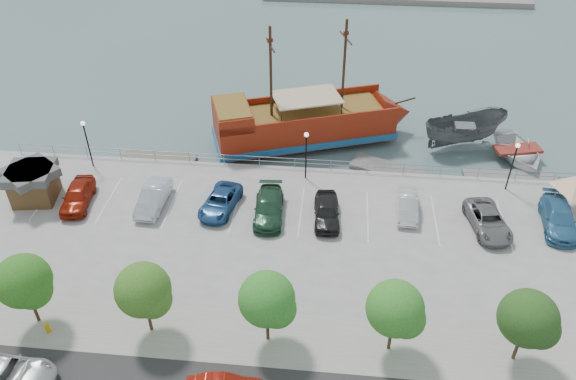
{
  "coord_description": "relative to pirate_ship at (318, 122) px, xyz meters",
  "views": [
    {
      "loc": [
        2.24,
        -30.97,
        26.64
      ],
      "look_at": [
        -1.0,
        2.0,
        2.0
      ],
      "focal_mm": 35.0,
      "sensor_mm": 36.0,
      "label": 1
    }
  ],
  "objects": [
    {
      "name": "ground",
      "position": [
        -0.62,
        -13.97,
        -1.99
      ],
      "size": [
        160.0,
        160.0,
        0.0
      ],
      "primitive_type": "plane",
      "color": "slate"
    },
    {
      "name": "fire_hydrant",
      "position": [
        -14.61,
        -24.77,
        -0.55
      ],
      "size": [
        0.28,
        0.28,
        0.81
      ],
      "rotation": [
        0.0,
        0.0,
        -0.22
      ],
      "color": "#E1A806",
      "rests_on": "sidewalk"
    },
    {
      "name": "patrol_boat",
      "position": [
        13.21,
        0.29,
        -0.46
      ],
      "size": [
        8.48,
        5.51,
        3.07
      ],
      "primitive_type": "imported",
      "rotation": [
        0.0,
        0.0,
        1.92
      ],
      "color": "#505355",
      "rests_on": "ground"
    },
    {
      "name": "parked_car_c",
      "position": [
        -6.75,
        -12.16,
        -0.33
      ],
      "size": [
        3.06,
        5.14,
        1.34
      ],
      "primitive_type": "imported",
      "rotation": [
        0.0,
        0.0,
        -0.18
      ],
      "color": "#224F85",
      "rests_on": "land_slab"
    },
    {
      "name": "seawall_railing",
      "position": [
        -0.62,
        -6.17,
        -0.47
      ],
      "size": [
        50.0,
        0.06,
        1.0
      ],
      "color": "gray",
      "rests_on": "land_slab"
    },
    {
      "name": "tree_b",
      "position": [
        -15.48,
        -24.05,
        2.3
      ],
      "size": [
        3.3,
        3.2,
        5.0
      ],
      "color": "#473321",
      "rests_on": "sidewalk"
    },
    {
      "name": "sidewalk",
      "position": [
        -0.62,
        -23.97,
        -0.98
      ],
      "size": [
        100.0,
        4.0,
        0.05
      ],
      "primitive_type": "cube",
      "color": "gray",
      "rests_on": "land_slab"
    },
    {
      "name": "lamp_post_right",
      "position": [
        15.38,
        -7.47,
        1.95
      ],
      "size": [
        0.36,
        0.36,
        4.28
      ],
      "color": "black",
      "rests_on": "land_slab"
    },
    {
      "name": "parked_car_d",
      "position": [
        -3.0,
        -12.63,
        -0.24
      ],
      "size": [
        2.41,
        5.31,
        1.51
      ],
      "primitive_type": "imported",
      "rotation": [
        0.0,
        0.0,
        0.06
      ],
      "color": "#224B32",
      "rests_on": "land_slab"
    },
    {
      "name": "dock_west",
      "position": [
        -13.87,
        -4.77,
        -1.81
      ],
      "size": [
        6.7,
        2.24,
        0.38
      ],
      "primitive_type": "cube",
      "rotation": [
        0.0,
        0.0,
        -0.05
      ],
      "color": "#6B6758",
      "rests_on": "ground"
    },
    {
      "name": "lamp_post_mid",
      "position": [
        -0.62,
        -7.47,
        1.95
      ],
      "size": [
        0.36,
        0.36,
        4.28
      ],
      "color": "black",
      "rests_on": "land_slab"
    },
    {
      "name": "lamp_post_left",
      "position": [
        -18.62,
        -7.47,
        1.95
      ],
      "size": [
        0.36,
        0.36,
        4.28
      ],
      "color": "black",
      "rests_on": "land_slab"
    },
    {
      "name": "shed",
      "position": [
        -21.21,
        -12.28,
        0.48
      ],
      "size": [
        3.82,
        3.82,
        2.77
      ],
      "rotation": [
        0.0,
        0.0,
        0.15
      ],
      "color": "brown",
      "rests_on": "land_slab"
    },
    {
      "name": "parked_car_b",
      "position": [
        -11.88,
        -12.29,
        -0.21
      ],
      "size": [
        1.82,
        4.8,
        1.56
      ],
      "primitive_type": "imported",
      "rotation": [
        0.0,
        0.0,
        -0.04
      ],
      "color": "silver",
      "rests_on": "land_slab"
    },
    {
      "name": "tree_f",
      "position": [
        12.52,
        -24.05,
        2.3
      ],
      "size": [
        3.3,
        3.2,
        5.0
      ],
      "color": "#473321",
      "rests_on": "sidewalk"
    },
    {
      "name": "parked_car_e",
      "position": [
        1.3,
        -12.65,
        -0.21
      ],
      "size": [
        2.13,
        4.69,
        1.56
      ],
      "primitive_type": "imported",
      "rotation": [
        0.0,
        0.0,
        0.06
      ],
      "color": "black",
      "rests_on": "land_slab"
    },
    {
      "name": "street_van",
      "position": [
        -15.25,
        -28.3,
        -0.25
      ],
      "size": [
        5.55,
        2.89,
        1.49
      ],
      "primitive_type": "imported",
      "rotation": [
        0.0,
        0.0,
        1.49
      ],
      "color": "#B3B4B5",
      "rests_on": "street"
    },
    {
      "name": "pirate_ship",
      "position": [
        0.0,
        0.0,
        0.0
      ],
      "size": [
        19.19,
        10.96,
        11.91
      ],
      "rotation": [
        0.0,
        0.0,
        0.34
      ],
      "color": "maroon",
      "rests_on": "ground"
    },
    {
      "name": "parked_car_h",
      "position": [
        18.08,
        -11.8,
        -0.22
      ],
      "size": [
        2.74,
        5.55,
        1.55
      ],
      "primitive_type": "imported",
      "rotation": [
        0.0,
        0.0,
        -0.11
      ],
      "color": "teal",
      "rests_on": "land_slab"
    },
    {
      "name": "tree_e",
      "position": [
        5.52,
        -24.05,
        2.3
      ],
      "size": [
        3.3,
        3.2,
        5.0
      ],
      "color": "#473321",
      "rests_on": "sidewalk"
    },
    {
      "name": "speedboat",
      "position": [
        17.68,
        -1.42,
        -1.31
      ],
      "size": [
        6.12,
        7.53,
        1.37
      ],
      "primitive_type": "imported",
      "rotation": [
        0.0,
        0.0,
        0.23
      ],
      "color": "white",
      "rests_on": "ground"
    },
    {
      "name": "dock_east",
      "position": [
        16.41,
        -4.77,
        -1.78
      ],
      "size": [
        7.57,
        2.39,
        0.43
      ],
      "primitive_type": "cube",
      "rotation": [
        0.0,
        0.0,
        0.03
      ],
      "color": "slate",
      "rests_on": "ground"
    },
    {
      "name": "parked_car_g",
      "position": [
        12.96,
        -12.52,
        -0.29
      ],
      "size": [
        3.16,
        5.4,
        1.41
      ],
      "primitive_type": "imported",
      "rotation": [
        0.0,
        0.0,
        0.17
      ],
      "color": "slate",
      "rests_on": "land_slab"
    },
    {
      "name": "tree_d",
      "position": [
        -1.48,
        -24.05,
        2.3
      ],
      "size": [
        3.3,
        3.2,
        5.0
      ],
      "color": "#473321",
      "rests_on": "sidewalk"
    },
    {
      "name": "parked_car_a",
      "position": [
        -17.7,
        -12.63,
        -0.19
      ],
      "size": [
        2.48,
        4.91,
        1.6
      ],
      "primitive_type": "imported",
      "rotation": [
        0.0,
        0.0,
        0.13
      ],
      "color": "maroon",
      "rests_on": "land_slab"
    },
    {
      "name": "parked_car_f",
      "position": [
        7.27,
        -11.26,
        -0.3
      ],
      "size": [
        1.6,
        4.27,
        1.39
      ],
      "primitive_type": "imported",
      "rotation": [
        0.0,
        0.0,
        -0.03
      ],
      "color": "silver",
      "rests_on": "land_slab"
    },
    {
      "name": "dock_mid",
      "position": [
        6.86,
        -4.77,
        -1.78
      ],
      "size": [
        7.85,
        5.05,
        0.43
      ],
      "primitive_type": "cube",
      "rotation": [
        0.0,
        0.0,
        -0.41
      ],
      "color": "slate",
      "rests_on": "ground"
    },
    {
      "name": "tree_c",
      "position": [
        -8.48,
        -24.05,
        2.3
      ],
      "size": [
        3.3,
        3.2,
        5.0
      ],
      "color": "#473321",
      "rests_on": "sidewalk"
    }
  ]
}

